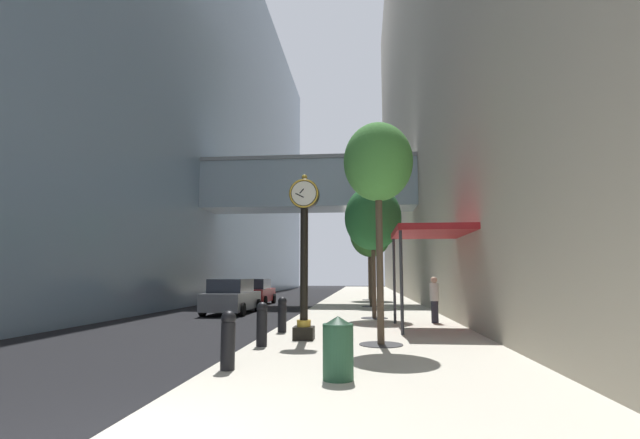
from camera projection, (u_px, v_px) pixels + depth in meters
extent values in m
plane|color=black|center=(322.00, 303.00, 31.29)|extent=(110.00, 110.00, 0.00)
cube|color=beige|center=(367.00, 300.00, 33.96)|extent=(6.38, 80.00, 0.14)
cube|color=#758EA8|center=(178.00, 101.00, 37.43)|extent=(9.00, 80.00, 32.55)
cube|color=#93A8B7|center=(309.00, 187.00, 30.47)|extent=(14.69, 3.20, 3.10)
cube|color=gray|center=(309.00, 163.00, 30.68)|extent=(14.69, 3.40, 0.24)
cube|color=#A89E89|center=(461.00, 34.00, 35.82)|extent=(9.00, 80.00, 41.88)
cube|color=black|center=(304.00, 333.00, 12.33)|extent=(0.55, 0.55, 0.35)
cylinder|color=gold|center=(304.00, 323.00, 12.36)|extent=(0.39, 0.39, 0.18)
cylinder|color=black|center=(304.00, 264.00, 12.56)|extent=(0.22, 0.22, 3.08)
cylinder|color=black|center=(304.00, 194.00, 12.81)|extent=(0.84, 0.28, 0.84)
torus|color=gold|center=(304.00, 193.00, 12.65)|extent=(0.82, 0.05, 0.82)
cylinder|color=silver|center=(304.00, 193.00, 12.66)|extent=(0.69, 0.01, 0.69)
cylinder|color=silver|center=(305.00, 195.00, 12.95)|extent=(0.69, 0.01, 0.69)
sphere|color=gold|center=(304.00, 177.00, 12.87)|extent=(0.16, 0.16, 0.16)
cube|color=black|center=(302.00, 191.00, 12.66)|extent=(0.13, 0.01, 0.15)
cube|color=black|center=(300.00, 195.00, 12.65)|extent=(0.25, 0.01, 0.14)
cylinder|color=black|center=(228.00, 346.00, 8.39)|extent=(0.27, 0.27, 0.87)
sphere|color=black|center=(229.00, 318.00, 8.45)|extent=(0.28, 0.28, 0.28)
cylinder|color=black|center=(262.00, 328.00, 11.18)|extent=(0.27, 0.27, 0.87)
sphere|color=black|center=(262.00, 308.00, 11.25)|extent=(0.28, 0.28, 0.28)
cylinder|color=black|center=(282.00, 318.00, 13.97)|extent=(0.27, 0.27, 0.87)
sphere|color=black|center=(282.00, 301.00, 14.04)|extent=(0.28, 0.28, 0.28)
cylinder|color=#333335|center=(381.00, 345.00, 11.37)|extent=(1.10, 1.10, 0.02)
cylinder|color=#4C3D2D|center=(380.00, 264.00, 11.62)|extent=(0.18, 0.18, 4.04)
ellipsoid|color=#428438|center=(378.00, 162.00, 11.95)|extent=(1.82, 1.82, 2.09)
cylinder|color=#333335|center=(374.00, 318.00, 18.47)|extent=(1.10, 1.10, 0.02)
cylinder|color=#4C3D2D|center=(374.00, 278.00, 18.67)|extent=(0.18, 0.18, 3.26)
ellipsoid|color=#23602D|center=(373.00, 218.00, 18.99)|extent=(2.38, 2.38, 2.74)
cylinder|color=#333335|center=(371.00, 306.00, 25.58)|extent=(1.10, 1.10, 0.02)
cylinder|color=#4C3D2D|center=(371.00, 277.00, 25.78)|extent=(0.18, 0.18, 3.28)
ellipsoid|color=#428438|center=(370.00, 233.00, 26.09)|extent=(2.37, 2.37, 2.73)
cylinder|color=#333335|center=(370.00, 300.00, 32.68)|extent=(1.10, 1.10, 0.02)
cylinder|color=brown|center=(369.00, 270.00, 32.95)|extent=(0.18, 0.18, 4.35)
ellipsoid|color=#428438|center=(369.00, 225.00, 33.36)|extent=(2.93, 2.93, 3.36)
cylinder|color=#234C33|center=(338.00, 352.00, 7.60)|extent=(0.52, 0.52, 0.92)
cone|color=#183523|center=(338.00, 321.00, 7.66)|extent=(0.53, 0.53, 0.16)
cylinder|color=#23232D|center=(435.00, 312.00, 16.72)|extent=(0.33, 0.33, 0.80)
cylinder|color=silver|center=(434.00, 292.00, 16.81)|extent=(0.43, 0.43, 0.65)
sphere|color=beige|center=(434.00, 280.00, 16.87)|extent=(0.25, 0.25, 0.25)
cube|color=brown|center=(435.00, 302.00, 16.97)|extent=(0.23, 0.17, 0.24)
cube|color=maroon|center=(430.00, 232.00, 15.18)|extent=(2.40, 3.60, 0.20)
cylinder|color=#333338|center=(401.00, 280.00, 13.51)|extent=(0.10, 0.10, 3.20)
cylinder|color=#333338|center=(394.00, 279.00, 16.67)|extent=(0.10, 0.10, 3.20)
cube|color=#AD191E|center=(256.00, 295.00, 29.52)|extent=(1.90, 4.57, 0.81)
cube|color=#282D38|center=(255.00, 284.00, 29.39)|extent=(1.64, 2.57, 0.66)
cylinder|color=black|center=(248.00, 299.00, 31.08)|extent=(0.23, 0.64, 0.64)
cylinder|color=black|center=(274.00, 299.00, 30.94)|extent=(0.23, 0.64, 0.64)
cylinder|color=black|center=(236.00, 301.00, 28.03)|extent=(0.23, 0.64, 0.64)
cylinder|color=black|center=(265.00, 301.00, 27.89)|extent=(0.23, 0.64, 0.64)
cube|color=slate|center=(232.00, 301.00, 22.52)|extent=(1.88, 4.60, 0.83)
cube|color=#282D38|center=(231.00, 286.00, 22.38)|extent=(1.65, 2.58, 0.68)
cylinder|color=black|center=(223.00, 305.00, 24.11)|extent=(0.22, 0.64, 0.64)
cylinder|color=black|center=(258.00, 305.00, 23.93)|extent=(0.22, 0.64, 0.64)
cylinder|color=black|center=(203.00, 309.00, 21.02)|extent=(0.22, 0.64, 0.64)
cylinder|color=black|center=(242.00, 310.00, 20.85)|extent=(0.22, 0.64, 0.64)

